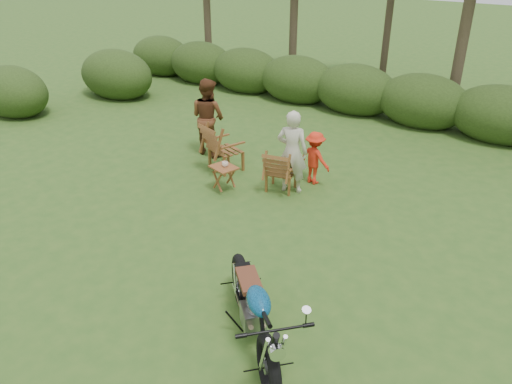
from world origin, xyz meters
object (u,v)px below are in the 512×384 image
Objects in this scene: motorcycle at (253,339)px; lawn_chair_left at (227,169)px; adult_a at (291,190)px; lawn_chair_right at (281,190)px; adult_b at (210,153)px; child at (313,182)px; cup at (225,164)px; side_table at (224,179)px.

motorcycle is 5.34m from lawn_chair_left.
adult_a is at bearing 157.19° from motorcycle.
lawn_chair_left is 1.74m from adult_a.
lawn_chair_right is 2.55m from adult_b.
lawn_chair_right is at bearing 70.58° from child.
motorcycle reaches higher than child.
adult_a is at bearing 36.06° from cup.
motorcycle is at bearing 139.60° from adult_b.
side_table is at bearing 143.57° from lawn_chair_left.
adult_b is at bearing -11.37° from lawn_chair_left.
side_table is 1.92m from child.
adult_b is 2.84m from child.
adult_a is (0.19, 0.09, 0.00)m from lawn_chair_right.
adult_b is (-2.65, 0.56, 0.00)m from adult_a.
adult_b is at bearing 139.61° from cup.
cup is (0.02, 0.03, 0.32)m from side_table.
lawn_chair_left is 1.99× the size of side_table.
child is (0.19, 0.59, 0.00)m from adult_a.
cup is 0.07× the size of adult_b.
lawn_chair_right is at bearing -168.39° from lawn_chair_left.
adult_b is at bearing 138.76° from side_table.
motorcycle is at bearing 104.31° from lawn_chair_right.
lawn_chair_left is (-1.55, 0.15, 0.00)m from lawn_chair_right.
adult_a reaches higher than cup.
adult_a reaches higher than side_table.
adult_b is at bearing 10.15° from child.
side_table is (-2.96, 3.08, 0.27)m from motorcycle.
side_table is (-0.90, -0.72, 0.27)m from lawn_chair_right.
motorcycle is at bearing -46.54° from cup.
motorcycle is 17.74× the size of cup.
cup is 1.96m from child.
child is at bearing 47.49° from cup.
lawn_chair_right is (-2.05, 3.80, 0.00)m from motorcycle.
lawn_chair_right is 0.83× the size of lawn_chair_left.
child is at bearing 152.07° from motorcycle.
cup is (-0.89, -0.69, 0.59)m from lawn_chair_right.
adult_a is at bearing 81.90° from child.
cup is at bearing 18.55° from adult_a.
lawn_chair_left is at bearing 155.64° from adult_b.
motorcycle reaches higher than lawn_chair_left.
adult_b is (-2.46, 0.65, 0.00)m from lawn_chair_right.
child is (1.92, 0.53, 0.00)m from lawn_chair_left.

